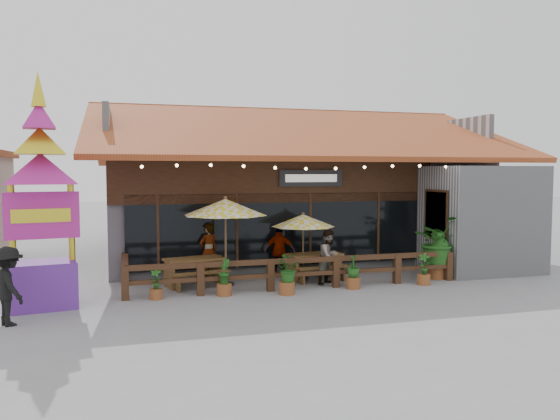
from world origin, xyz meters
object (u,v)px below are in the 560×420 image
object	(u,v)px
umbrella_right	(303,221)
pedestrian	(9,286)
picnic_table_left	(194,267)
thai_sign_tower	(41,175)
umbrella_left	(225,208)
tropical_plant	(437,243)
picnic_table_right	(314,262)

from	to	relation	value
umbrella_right	pedestrian	size ratio (longest dim) A/B	1.39
picnic_table_left	thai_sign_tower	world-z (taller)	thai_sign_tower
umbrella_right	picnic_table_left	distance (m)	3.67
umbrella_left	thai_sign_tower	bearing A→B (deg)	-163.73
umbrella_left	tropical_plant	bearing A→B (deg)	-6.65
pedestrian	thai_sign_tower	bearing A→B (deg)	-50.68
picnic_table_left	pedestrian	size ratio (longest dim) A/B	1.16
picnic_table_right	thai_sign_tower	world-z (taller)	thai_sign_tower
picnic_table_right	tropical_plant	distance (m)	3.97
umbrella_left	umbrella_right	xyz separation A→B (m)	(2.51, 0.23, -0.48)
picnic_table_left	thai_sign_tower	size ratio (longest dim) A/B	0.32
umbrella_left	umbrella_right	world-z (taller)	umbrella_left
umbrella_left	tropical_plant	size ratio (longest dim) A/B	1.61
umbrella_left	pedestrian	xyz separation A→B (m)	(-5.38, -2.91, -1.47)
picnic_table_left	tropical_plant	size ratio (longest dim) A/B	1.01
umbrella_left	umbrella_right	size ratio (longest dim) A/B	1.33
tropical_plant	pedestrian	size ratio (longest dim) A/B	1.15
picnic_table_left	picnic_table_right	distance (m)	3.79
picnic_table_right	pedestrian	bearing A→B (deg)	-159.53
umbrella_right	tropical_plant	size ratio (longest dim) A/B	1.21
picnic_table_left	picnic_table_right	bearing A→B (deg)	-0.55
picnic_table_left	tropical_plant	xyz separation A→B (m)	(7.60, -0.99, 0.59)
umbrella_right	tropical_plant	xyz separation A→B (m)	(4.17, -1.01, -0.71)
umbrella_right	picnic_table_left	world-z (taller)	umbrella_right
tropical_plant	umbrella_right	bearing A→B (deg)	166.44
umbrella_right	pedestrian	distance (m)	8.55
umbrella_right	picnic_table_left	size ratio (longest dim) A/B	1.20
picnic_table_left	tropical_plant	distance (m)	7.69
picnic_table_left	thai_sign_tower	distance (m)	5.09
picnic_table_left	pedestrian	xyz separation A→B (m)	(-4.47, -3.12, 0.31)
umbrella_left	picnic_table_left	world-z (taller)	umbrella_left
umbrella_right	thai_sign_tower	world-z (taller)	thai_sign_tower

